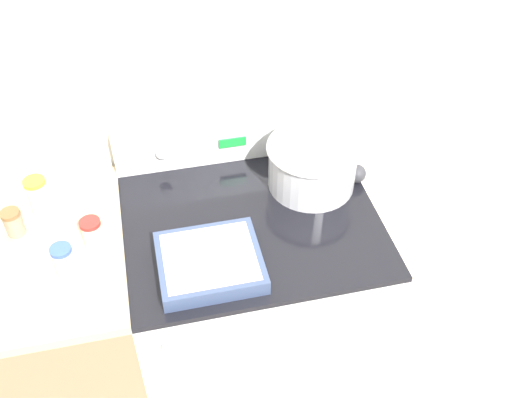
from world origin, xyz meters
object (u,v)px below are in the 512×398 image
mixing_bowl (312,163)px  spice_jar_yellow_cap (38,195)px  ladle (354,169)px  spice_jar_blue_cap (64,259)px  casserole_dish (210,262)px  spice_jar_red_cap (92,232)px  spice_jar_brown_cap (13,222)px

mixing_bowl → spice_jar_yellow_cap: bearing=175.8°
mixing_bowl → ladle: size_ratio=0.93×
ladle → spice_jar_blue_cap: size_ratio=3.58×
mixing_bowl → casserole_dish: (-0.38, -0.28, -0.06)m
spice_jar_red_cap → spice_jar_yellow_cap: size_ratio=0.74×
casserole_dish → spice_jar_red_cap: size_ratio=3.38×
casserole_dish → ladle: ladle is taller
spice_jar_yellow_cap → spice_jar_brown_cap: bearing=-128.5°
mixing_bowl → spice_jar_yellow_cap: (-0.84, 0.06, -0.02)m
casserole_dish → spice_jar_red_cap: (-0.31, 0.16, 0.03)m
mixing_bowl → spice_jar_blue_cap: bearing=-164.8°
ladle → spice_jar_brown_cap: bearing=-178.0°
mixing_bowl → casserole_dish: size_ratio=1.03×
ladle → spice_jar_red_cap: (-0.84, -0.13, 0.03)m
mixing_bowl → ladle: bearing=3.7°
spice_jar_brown_cap → spice_jar_red_cap: bearing=-22.3°
spice_jar_red_cap → spice_jar_yellow_cap: bearing=130.2°
mixing_bowl → ladle: mixing_bowl is taller
spice_jar_red_cap → spice_jar_yellow_cap: 0.24m
spice_jar_red_cap → spice_jar_brown_cap: bearing=157.7°
casserole_dish → ladle: size_ratio=0.90×
ladle → spice_jar_yellow_cap: bearing=177.0°
mixing_bowl → spice_jar_yellow_cap: mixing_bowl is taller
casserole_dish → spice_jar_yellow_cap: 0.58m
ladle → spice_jar_yellow_cap: (-0.99, 0.05, 0.04)m
spice_jar_red_cap → spice_jar_blue_cap: bearing=-131.0°
mixing_bowl → spice_jar_red_cap: mixing_bowl is taller
ladle → casserole_dish: bearing=-151.1°
casserole_dish → spice_jar_red_cap: bearing=152.6°
spice_jar_blue_cap → spice_jar_yellow_cap: 0.28m
spice_jar_yellow_cap → ladle: bearing=-3.0°
ladle → spice_jar_brown_cap: (-1.06, -0.04, 0.03)m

